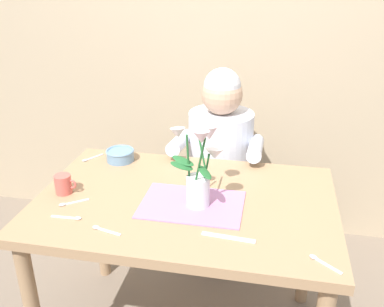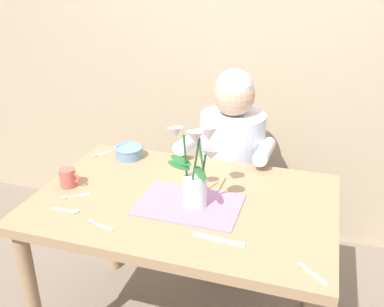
{
  "view_description": "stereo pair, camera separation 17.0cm",
  "coord_description": "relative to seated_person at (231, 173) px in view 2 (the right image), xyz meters",
  "views": [
    {
      "loc": [
        0.32,
        -1.47,
        1.62
      ],
      "look_at": [
        0.02,
        0.05,
        0.92
      ],
      "focal_mm": 40.11,
      "sensor_mm": 36.0,
      "label": 1
    },
    {
      "loc": [
        0.48,
        -1.42,
        1.62
      ],
      "look_at": [
        0.02,
        0.05,
        0.92
      ],
      "focal_mm": 40.11,
      "sensor_mm": 36.0,
      "label": 2
    }
  ],
  "objects": [
    {
      "name": "spoon_1",
      "position": [
        -0.5,
        -0.75,
        0.18
      ],
      "size": [
        0.1,
        0.08,
        0.01
      ],
      "color": "silver",
      "rests_on": "dining_table"
    },
    {
      "name": "coffee_cup",
      "position": [
        -0.56,
        -0.67,
        0.22
      ],
      "size": [
        0.09,
        0.07,
        0.08
      ],
      "color": "#CC564C",
      "rests_on": "dining_table"
    },
    {
      "name": "flower_vase",
      "position": [
        0.01,
        -0.66,
        0.33
      ],
      "size": [
        0.22,
        0.27,
        0.35
      ],
      "color": "silver",
      "rests_on": "dining_table"
    },
    {
      "name": "ceramic_bowl",
      "position": [
        -0.44,
        -0.32,
        0.21
      ],
      "size": [
        0.14,
        0.14,
        0.06
      ],
      "color": "#6689A8",
      "rests_on": "dining_table"
    },
    {
      "name": "dinner_knife",
      "position": [
        0.14,
        -0.85,
        0.18
      ],
      "size": [
        0.19,
        0.03,
        0.0
      ],
      "primitive_type": "cube",
      "rotation": [
        0.0,
        0.0,
        -0.08
      ],
      "color": "silver",
      "rests_on": "dining_table"
    },
    {
      "name": "wood_panel_backdrop",
      "position": [
        -0.06,
        0.43,
        0.69
      ],
      "size": [
        4.0,
        0.1,
        2.5
      ],
      "primitive_type": "cube",
      "color": "tan",
      "rests_on": "ground_plane"
    },
    {
      "name": "spoon_4",
      "position": [
        0.45,
        -0.92,
        0.18
      ],
      "size": [
        0.1,
        0.09,
        0.01
      ],
      "color": "silver",
      "rests_on": "dining_table"
    },
    {
      "name": "spoon_3",
      "position": [
        -0.45,
        -0.84,
        0.18
      ],
      "size": [
        0.12,
        0.02,
        0.01
      ],
      "color": "silver",
      "rests_on": "dining_table"
    },
    {
      "name": "striped_placemat",
      "position": [
        -0.02,
        -0.66,
        0.18
      ],
      "size": [
        0.4,
        0.28,
        0.0
      ],
      "primitive_type": "cube",
      "color": "#B275A3",
      "rests_on": "dining_table"
    },
    {
      "name": "spoon_2",
      "position": [
        -0.59,
        -0.34,
        0.18
      ],
      "size": [
        0.08,
        0.11,
        0.01
      ],
      "color": "silver",
      "rests_on": "dining_table"
    },
    {
      "name": "seated_person",
      "position": [
        0.0,
        0.0,
        0.0
      ],
      "size": [
        0.45,
        0.47,
        1.14
      ],
      "rotation": [
        0.0,
        0.0,
        -0.01
      ],
      "color": "#4C4C56",
      "rests_on": "ground_plane"
    },
    {
      "name": "dining_table",
      "position": [
        -0.06,
        -0.62,
        0.08
      ],
      "size": [
        1.2,
        0.8,
        0.74
      ],
      "color": "#9E7A56",
      "rests_on": "ground_plane"
    },
    {
      "name": "spoon_0",
      "position": [
        -0.31,
        -0.89,
        0.18
      ],
      "size": [
        0.12,
        0.04,
        0.01
      ],
      "color": "silver",
      "rests_on": "dining_table"
    }
  ]
}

